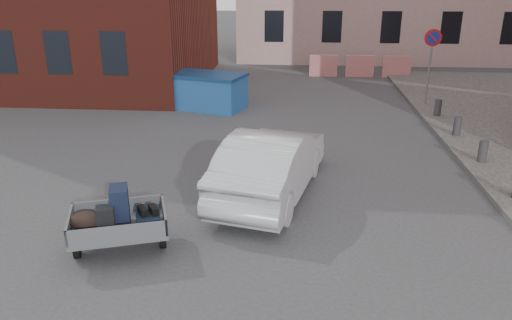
{
  "coord_description": "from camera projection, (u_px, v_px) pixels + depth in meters",
  "views": [
    {
      "loc": [
        1.33,
        -8.81,
        4.55
      ],
      "look_at": [
        0.54,
        0.4,
        1.1
      ],
      "focal_mm": 35.0,
      "sensor_mm": 36.0,
      "label": 1
    }
  ],
  "objects": [
    {
      "name": "trailer",
      "position": [
        118.0,
        221.0,
        8.5
      ],
      "size": [
        1.87,
        1.97,
        1.2
      ],
      "rotation": [
        0.0,
        0.0,
        0.32
      ],
      "color": "black",
      "rests_on": "ground"
    },
    {
      "name": "silver_car",
      "position": [
        271.0,
        163.0,
        10.77
      ],
      "size": [
        2.47,
        4.66,
        1.46
      ],
      "primitive_type": "imported",
      "rotation": [
        0.0,
        0.0,
        2.92
      ],
      "color": "silver",
      "rests_on": "ground"
    },
    {
      "name": "barriers",
      "position": [
        360.0,
        66.0,
        23.42
      ],
      "size": [
        4.7,
        0.18,
        1.0
      ],
      "color": "red",
      "rests_on": "ground"
    },
    {
      "name": "no_parking_sign",
      "position": [
        432.0,
        51.0,
        17.6
      ],
      "size": [
        0.6,
        0.09,
        2.65
      ],
      "color": "gray",
      "rests_on": "sidewalk"
    },
    {
      "name": "ground",
      "position": [
        227.0,
        218.0,
        9.92
      ],
      "size": [
        120.0,
        120.0,
        0.0
      ],
      "primitive_type": "plane",
      "color": "#38383A",
      "rests_on": "ground"
    },
    {
      "name": "dumpster",
      "position": [
        203.0,
        91.0,
        17.9
      ],
      "size": [
        3.31,
        2.34,
        1.26
      ],
      "rotation": [
        0.0,
        0.0,
        -0.29
      ],
      "color": "#1E5092",
      "rests_on": "ground"
    },
    {
      "name": "bollards",
      "position": [
        483.0,
        151.0,
        12.48
      ],
      "size": [
        0.22,
        9.02,
        0.55
      ],
      "color": "#3A3A3D",
      "rests_on": "sidewalk"
    }
  ]
}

